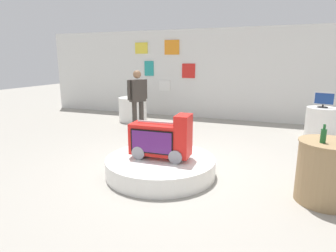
% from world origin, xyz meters
% --- Properties ---
extents(ground_plane, '(30.00, 30.00, 0.00)m').
position_xyz_m(ground_plane, '(0.00, 0.00, 0.00)').
color(ground_plane, '#9E998E').
extents(back_wall_display, '(12.91, 0.13, 2.81)m').
position_xyz_m(back_wall_display, '(0.00, 4.55, 1.41)').
color(back_wall_display, silver).
rests_on(back_wall_display, ground).
extents(main_display_pedestal, '(1.79, 1.79, 0.28)m').
position_xyz_m(main_display_pedestal, '(-0.22, -0.40, 0.14)').
color(main_display_pedestal, white).
rests_on(main_display_pedestal, ground).
extents(novelty_firetruck_tv, '(0.99, 0.45, 0.74)m').
position_xyz_m(novelty_firetruck_tv, '(-0.21, -0.40, 0.58)').
color(novelty_firetruck_tv, gray).
rests_on(novelty_firetruck_tv, main_display_pedestal).
extents(display_pedestal_left_rear, '(0.70, 0.70, 0.73)m').
position_xyz_m(display_pedestal_left_rear, '(2.57, 3.16, 0.36)').
color(display_pedestal_left_rear, white).
rests_on(display_pedestal_left_rear, ground).
extents(tv_on_left_rear, '(0.43, 0.23, 0.36)m').
position_xyz_m(tv_on_left_rear, '(2.57, 3.15, 0.92)').
color(tv_on_left_rear, black).
rests_on(tv_on_left_rear, display_pedestal_left_rear).
extents(display_pedestal_center_rear, '(0.86, 0.86, 0.73)m').
position_xyz_m(display_pedestal_center_rear, '(-2.62, 3.26, 0.36)').
color(display_pedestal_center_rear, white).
rests_on(display_pedestal_center_rear, ground).
extents(tv_on_center_rear, '(0.39, 0.21, 0.30)m').
position_xyz_m(tv_on_center_rear, '(-2.62, 3.26, 0.88)').
color(tv_on_center_rear, black).
rests_on(tv_on_center_rear, display_pedestal_center_rear).
extents(side_table_round, '(0.75, 0.75, 0.83)m').
position_xyz_m(side_table_round, '(2.15, -0.50, 0.42)').
color(side_table_round, '#9E7F56').
rests_on(side_table_round, ground).
extents(bottle_on_side_table, '(0.07, 0.07, 0.24)m').
position_xyz_m(bottle_on_side_table, '(2.05, -0.60, 0.93)').
color(bottle_on_side_table, '#195926').
rests_on(bottle_on_side_table, side_table_round).
extents(shopper_browsing_near_truck, '(0.38, 0.48, 1.60)m').
position_xyz_m(shopper_browsing_near_truck, '(-1.75, 1.88, 0.94)').
color(shopper_browsing_near_truck, '#38332D').
rests_on(shopper_browsing_near_truck, ground).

